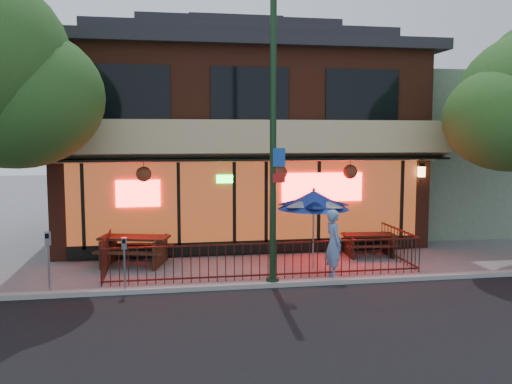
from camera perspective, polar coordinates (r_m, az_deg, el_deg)
ground at (r=14.08m, az=1.43°, el=-9.37°), size 80.00×80.00×0.00m
curb at (r=13.59m, az=1.84°, el=-9.68°), size 80.00×0.25×0.12m
restaurant_building at (r=20.60m, az=-2.37°, el=7.09°), size 12.96×9.49×8.05m
neighbor_building at (r=24.03m, az=19.32°, el=3.92°), size 6.00×7.00×6.00m
patio_fence at (r=14.40m, az=1.05°, el=-6.43°), size 8.44×2.62×1.00m
street_light at (r=13.19m, az=1.81°, el=3.47°), size 0.43×0.32×7.00m
picnic_table_left at (r=16.06m, az=-12.67°, el=-5.59°), size 2.27×1.96×0.83m
picnic_table_right at (r=17.22m, az=11.75°, el=-5.11°), size 1.70×1.35×0.69m
patio_umbrella at (r=15.10m, az=6.09°, el=-0.83°), size 2.00×2.00×2.28m
pedestrian at (r=14.39m, az=8.17°, el=-5.40°), size 0.49×0.69×1.80m
parking_meter_near at (r=13.18m, az=-13.69°, el=-6.54°), size 0.13×0.12×1.34m
parking_meter_far at (r=13.47m, az=-21.04°, el=-5.99°), size 0.16×0.15×1.52m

